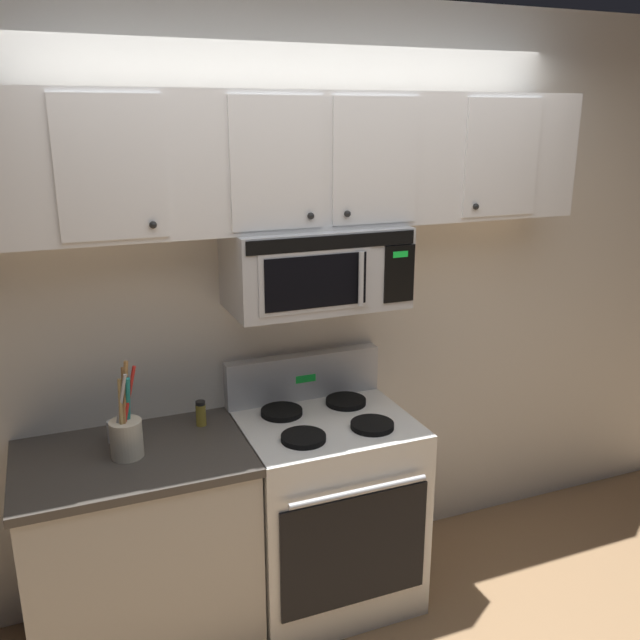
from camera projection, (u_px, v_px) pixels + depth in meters
name	position (u px, v px, depth m)	size (l,w,h in m)	color
back_wall	(296.00, 303.00, 3.24)	(5.20, 0.10, 2.70)	silver
stove_range	(325.00, 506.00, 3.17)	(0.76, 0.69, 1.12)	white
over_range_microwave	(316.00, 267.00, 2.95)	(0.76, 0.43, 0.35)	#B7BABF
upper_cabinets	(313.00, 160.00, 2.85)	(2.50, 0.36, 0.55)	silver
counter_segment	(141.00, 549.00, 2.87)	(0.93, 0.65, 0.90)	#BCB7AD
utensil_crock_cream	(126.00, 434.00, 2.70)	(0.13, 0.13, 0.40)	beige
salt_shaker	(113.00, 432.00, 2.83)	(0.05, 0.05, 0.09)	white
spice_jar	(201.00, 413.00, 2.98)	(0.04, 0.04, 0.11)	olive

